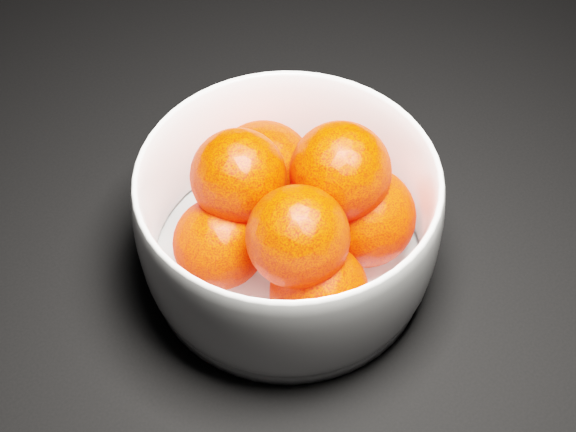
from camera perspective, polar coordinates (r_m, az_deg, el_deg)
ground at (r=0.74m, az=15.60°, el=6.14°), size 3.00×3.00×0.00m
bowl at (r=0.58m, az=-0.00°, el=-0.34°), size 0.22×0.22×0.11m
orange_pile at (r=0.57m, az=0.45°, el=0.41°), size 0.17×0.18×0.12m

